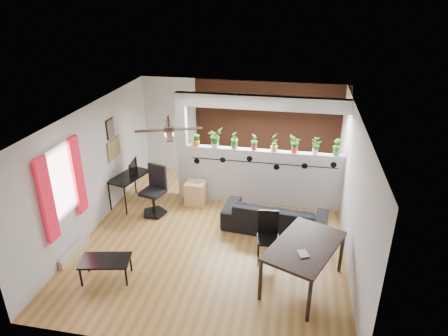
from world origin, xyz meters
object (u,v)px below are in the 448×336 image
potted_plant_5 (295,144)px  dining_table (304,249)px  potted_plant_3 (254,142)px  potted_plant_4 (274,142)px  cup (197,181)px  office_chair (155,194)px  computer_desk (129,178)px  ceiling_fan (169,131)px  cube_shelf (196,193)px  potted_plant_0 (196,136)px  potted_plant_6 (316,146)px  potted_plant_2 (234,140)px  coffee_table (105,262)px  potted_plant_7 (337,147)px  potted_plant_1 (215,137)px  folding_chair (268,232)px  sofa (275,216)px

potted_plant_5 → dining_table: bearing=-83.9°
potted_plant_3 → potted_plant_4: size_ratio=0.84×
cup → office_chair: (-0.84, -0.59, -0.11)m
potted_plant_3 → computer_desk: (-2.82, -0.61, -0.88)m
ceiling_fan → potted_plant_4: size_ratio=2.76×
ceiling_fan → cube_shelf: bearing=87.4°
potted_plant_0 → potted_plant_6: 2.71m
potted_plant_4 → potted_plant_5: potted_plant_4 is taller
potted_plant_4 → dining_table: bearing=-74.9°
potted_plant_0 → potted_plant_2: (0.90, -0.00, -0.03)m
potted_plant_6 → cube_shelf: bearing=-172.7°
potted_plant_4 → coffee_table: potted_plant_4 is taller
potted_plant_2 → coffee_table: bearing=-118.0°
office_chair → computer_desk: bearing=156.5°
potted_plant_5 → cube_shelf: size_ratio=0.71×
dining_table → coffee_table: bearing=-171.9°
coffee_table → potted_plant_7: bearing=39.1°
potted_plant_1 → folding_chair: (1.45, -2.13, -1.00)m
folding_chair → potted_plant_4: bearing=92.5°
potted_plant_5 → sofa: 1.69m
sofa → coffee_table: (-2.79, -2.16, 0.05)m
ceiling_fan → potted_plant_6: ceiling_fan is taller
potted_plant_7 → computer_desk: bearing=-172.4°
potted_plant_0 → potted_plant_3: size_ratio=1.25×
ceiling_fan → office_chair: (-0.72, 0.87, -1.82)m
potted_plant_3 → potted_plant_2: bearing=-180.0°
potted_plant_1 → potted_plant_5: potted_plant_1 is taller
potted_plant_2 → cup: bearing=-157.2°
potted_plant_7 → potted_plant_3: bearing=180.0°
potted_plant_3 → potted_plant_1: bearing=180.0°
potted_plant_4 → coffee_table: 4.35m
potted_plant_6 → folding_chair: (-0.81, -2.13, -0.95)m
potted_plant_0 → computer_desk: potted_plant_0 is taller
potted_plant_5 → computer_desk: 3.88m
sofa → cup: (-1.86, 0.74, 0.31)m
cube_shelf → sofa: bearing=-20.2°
cube_shelf → dining_table: (2.51, -2.43, 0.46)m
potted_plant_2 → office_chair: size_ratio=0.35×
potted_plant_1 → potted_plant_7: (2.71, 0.00, -0.04)m
potted_plant_2 → cube_shelf: 1.58m
computer_desk → folding_chair: bearing=-24.3°
potted_plant_3 → office_chair: potted_plant_3 is taller
potted_plant_4 → cup: (-1.71, -0.34, -0.97)m
coffee_table → potted_plant_5: bearing=46.5°
computer_desk → office_chair: size_ratio=0.99×
potted_plant_2 → potted_plant_6: bearing=0.0°
coffee_table → potted_plant_0: bearing=75.7°
potted_plant_6 → cup: size_ratio=3.14×
potted_plant_5 → office_chair: (-3.00, -0.93, -1.07)m
potted_plant_7 → dining_table: size_ratio=0.22×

